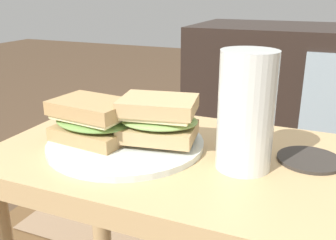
{
  "coord_description": "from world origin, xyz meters",
  "views": [
    {
      "loc": [
        0.21,
        -0.51,
        0.7
      ],
      "look_at": [
        -0.01,
        0.0,
        0.51
      ],
      "focal_mm": 40.42,
      "sensor_mm": 36.0,
      "label": 1
    }
  ],
  "objects_px": {
    "sandwich_front": "(92,120)",
    "coaster": "(310,160)",
    "beer_glass": "(246,114)",
    "tv_cabinet": "(322,107)",
    "sandwich_back": "(159,118)",
    "plate": "(126,143)"
  },
  "relations": [
    {
      "from": "beer_glass",
      "to": "coaster",
      "type": "relative_size",
      "value": 1.77
    },
    {
      "from": "tv_cabinet",
      "to": "coaster",
      "type": "bearing_deg",
      "value": -90.62
    },
    {
      "from": "beer_glass",
      "to": "coaster",
      "type": "bearing_deg",
      "value": 32.86
    },
    {
      "from": "sandwich_front",
      "to": "beer_glass",
      "type": "relative_size",
      "value": 0.84
    },
    {
      "from": "sandwich_back",
      "to": "beer_glass",
      "type": "bearing_deg",
      "value": -6.92
    },
    {
      "from": "tv_cabinet",
      "to": "coaster",
      "type": "distance_m",
      "value": 0.92
    },
    {
      "from": "sandwich_front",
      "to": "coaster",
      "type": "xyz_separation_m",
      "value": [
        0.33,
        0.07,
        -0.04
      ]
    },
    {
      "from": "tv_cabinet",
      "to": "sandwich_front",
      "type": "bearing_deg",
      "value": -109.29
    },
    {
      "from": "tv_cabinet",
      "to": "beer_glass",
      "type": "height_order",
      "value": "beer_glass"
    },
    {
      "from": "tv_cabinet",
      "to": "sandwich_front",
      "type": "height_order",
      "value": "tv_cabinet"
    },
    {
      "from": "tv_cabinet",
      "to": "coaster",
      "type": "relative_size",
      "value": 10.12
    },
    {
      "from": "sandwich_front",
      "to": "beer_glass",
      "type": "height_order",
      "value": "beer_glass"
    },
    {
      "from": "plate",
      "to": "beer_glass",
      "type": "height_order",
      "value": "beer_glass"
    },
    {
      "from": "plate",
      "to": "coaster",
      "type": "xyz_separation_m",
      "value": [
        0.28,
        0.06,
        -0.0
      ]
    },
    {
      "from": "plate",
      "to": "beer_glass",
      "type": "distance_m",
      "value": 0.21
    },
    {
      "from": "tv_cabinet",
      "to": "sandwich_back",
      "type": "xyz_separation_m",
      "value": [
        -0.24,
        -0.95,
        0.22
      ]
    },
    {
      "from": "sandwich_front",
      "to": "sandwich_back",
      "type": "distance_m",
      "value": 0.11
    },
    {
      "from": "plate",
      "to": "beer_glass",
      "type": "relative_size",
      "value": 1.51
    },
    {
      "from": "sandwich_back",
      "to": "sandwich_front",
      "type": "bearing_deg",
      "value": -163.47
    },
    {
      "from": "plate",
      "to": "sandwich_back",
      "type": "distance_m",
      "value": 0.07
    },
    {
      "from": "tv_cabinet",
      "to": "sandwich_back",
      "type": "height_order",
      "value": "tv_cabinet"
    },
    {
      "from": "plate",
      "to": "sandwich_back",
      "type": "height_order",
      "value": "sandwich_back"
    }
  ]
}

